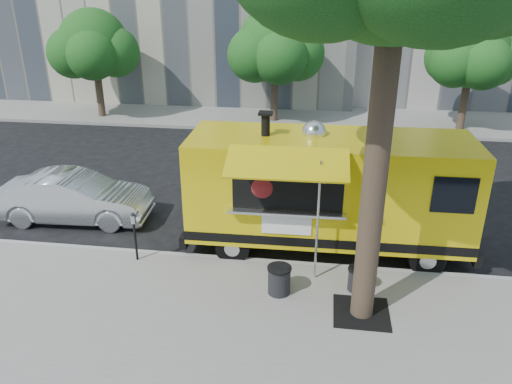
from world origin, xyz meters
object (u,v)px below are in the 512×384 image
far_tree_b (275,45)px  far_tree_c (472,52)px  food_truck (327,190)px  parking_meter (134,231)px  trash_bin_left (357,278)px  trash_bin_right (279,279)px  sedan (75,198)px  sign_post (318,214)px  far_tree_a (94,44)px

far_tree_b → far_tree_c: far_tree_b is taller
far_tree_c → food_truck: size_ratio=0.69×
parking_meter → trash_bin_left: bearing=-5.9°
far_tree_b → trash_bin_right: bearing=-83.3°
parking_meter → sedan: 3.54m
sign_post → parking_meter: bearing=177.5°
trash_bin_left → sedan: bearing=161.4°
far_tree_b → sign_post: 14.61m
far_tree_a → far_tree_c: far_tree_a is taller
far_tree_c → food_truck: (-6.26, -12.23, -1.97)m
parking_meter → sedan: sedan is taller
sign_post → sedan: bearing=161.7°
far_tree_a → trash_bin_right: (10.76, -14.59, -3.27)m
far_tree_a → food_truck: (11.74, -12.13, -2.02)m
far_tree_b → parking_meter: (-2.00, -14.05, -2.85)m
parking_meter → far_tree_b: bearing=81.9°
sign_post → trash_bin_right: (-0.79, -0.74, -1.34)m
sedan → far_tree_a: bearing=17.3°
sign_post → food_truck: size_ratio=0.40×
sign_post → parking_meter: (-4.55, 0.20, -0.87)m
far_tree_b → far_tree_a: bearing=-177.5°
far_tree_a → sign_post: (11.55, -13.85, -1.93)m
far_tree_a → trash_bin_left: 19.25m
far_tree_a → sedan: (4.25, -11.43, -3.03)m
food_truck → sedan: bearing=173.7°
sign_post → trash_bin_right: 1.73m
far_tree_b → parking_meter: far_tree_b is taller
sedan → trash_bin_left: sedan is taller
sedan → trash_bin_left: 8.74m
far_tree_b → trash_bin_left: 15.42m
far_tree_b → sign_post: size_ratio=1.83×
far_tree_a → trash_bin_left: far_tree_a is taller
sedan → trash_bin_right: (6.50, -3.16, -0.24)m
parking_meter → sedan: (-2.75, 2.22, -0.24)m
trash_bin_left → trash_bin_right: 1.82m
far_tree_b → food_truck: 13.00m
sign_post → trash_bin_left: 1.75m
parking_meter → food_truck: 5.03m
far_tree_b → parking_meter: bearing=-98.1°
far_tree_c → trash_bin_left: 15.67m
far_tree_b → food_truck: (2.74, -12.53, -2.08)m
far_tree_c → sign_post: far_tree_c is taller
far_tree_a → trash_bin_right: 18.42m
sedan → food_truck: bearing=-98.5°
far_tree_c → sedan: bearing=-140.0°
far_tree_a → trash_bin_left: (12.54, -14.22, -3.32)m
food_truck → trash_bin_right: bearing=-112.7°
far_tree_a → far_tree_b: bearing=2.5°
sedan → far_tree_b: bearing=-25.0°
parking_meter → food_truck: (4.74, 1.52, 0.77)m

